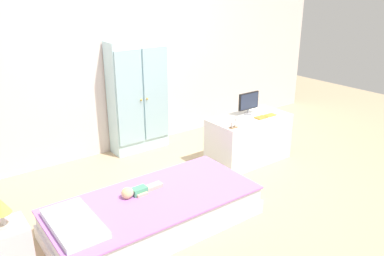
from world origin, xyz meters
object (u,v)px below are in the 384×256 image
at_px(bed, 154,212).
at_px(book_orange, 261,117).
at_px(book_yellow, 270,115).
at_px(table_lamp, 1,207).
at_px(tv_monitor, 249,102).
at_px(tv_stand, 248,139).
at_px(doll, 135,191).
at_px(wardrobe, 138,97).
at_px(nightstand, 9,249).
at_px(rocking_horse_toy, 234,123).

height_order(bed, book_orange, book_orange).
height_order(book_orange, book_yellow, book_orange).
height_order(table_lamp, tv_monitor, tv_monitor).
distance_m(bed, book_orange, 1.73).
xyz_separation_m(table_lamp, book_orange, (2.76, 0.26, 0.01)).
height_order(table_lamp, tv_stand, table_lamp).
height_order(doll, wardrobe, wardrobe).
relative_size(tv_stand, tv_monitor, 3.29).
xyz_separation_m(nightstand, rocking_horse_toy, (2.30, 0.20, 0.40)).
xyz_separation_m(table_lamp, wardrobe, (1.85, 1.42, 0.14)).
bearing_deg(bed, rocking_horse_toy, 14.93).
bearing_deg(tv_monitor, doll, -166.17).
relative_size(bed, wardrobe, 1.31).
bearing_deg(tv_stand, doll, -168.41).
height_order(tv_stand, book_yellow, book_yellow).
xyz_separation_m(table_lamp, rocking_horse_toy, (2.30, 0.20, 0.05)).
bearing_deg(bed, nightstand, 174.41).
distance_m(tv_stand, book_yellow, 0.37).
distance_m(wardrobe, tv_monitor, 1.32).
relative_size(nightstand, table_lamp, 1.69).
distance_m(table_lamp, book_orange, 2.77).
height_order(bed, book_yellow, book_yellow).
xyz_separation_m(doll, book_yellow, (1.89, 0.23, 0.24)).
distance_m(doll, table_lamp, 1.05).
relative_size(bed, tv_monitor, 6.18).
bearing_deg(rocking_horse_toy, tv_stand, 22.79).
relative_size(wardrobe, book_yellow, 11.14).
distance_m(bed, table_lamp, 1.20).
height_order(bed, rocking_horse_toy, rocking_horse_toy).
bearing_deg(rocking_horse_toy, wardrobe, 110.46).
bearing_deg(tv_stand, book_orange, -56.67).
xyz_separation_m(bed, rocking_horse_toy, (1.17, 0.31, 0.46)).
relative_size(tv_stand, rocking_horse_toy, 8.33).
xyz_separation_m(nightstand, wardrobe, (1.85, 1.42, 0.49)).
distance_m(doll, wardrobe, 1.67).
bearing_deg(book_yellow, table_lamp, -174.94).
bearing_deg(table_lamp, wardrobe, 37.50).
distance_m(wardrobe, rocking_horse_toy, 1.30).
bearing_deg(book_orange, table_lamp, -174.66).
bearing_deg(book_orange, doll, -172.32).
relative_size(bed, book_orange, 12.60).
bearing_deg(tv_monitor, wardrobe, 132.69).
distance_m(table_lamp, tv_stand, 2.73).
bearing_deg(tv_monitor, nightstand, -170.74).
distance_m(nightstand, table_lamp, 0.35).
bearing_deg(table_lamp, book_orange, 5.34).
bearing_deg(bed, wardrobe, 64.75).
xyz_separation_m(wardrobe, book_orange, (0.91, -1.16, -0.13)).
relative_size(doll, tv_stand, 0.41).
height_order(doll, book_yellow, book_yellow).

